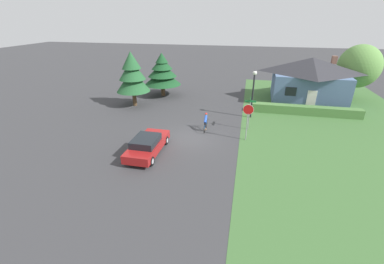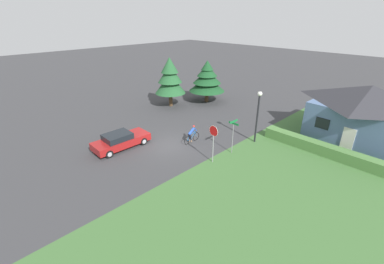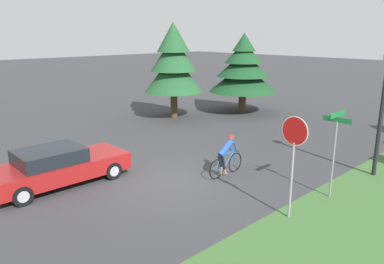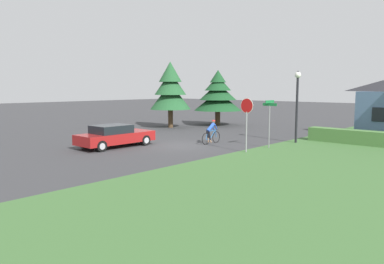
# 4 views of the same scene
# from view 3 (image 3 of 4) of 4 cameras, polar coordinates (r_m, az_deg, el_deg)

# --- Properties ---
(ground_plane) EXTENTS (140.00, 140.00, 0.00)m
(ground_plane) POSITION_cam_3_polar(r_m,az_deg,el_deg) (13.26, -3.34, -7.43)
(ground_plane) COLOR #38383A
(sedan_left_lane) EXTENTS (1.91, 4.59, 1.31)m
(sedan_left_lane) POSITION_cam_3_polar(r_m,az_deg,el_deg) (13.49, -19.81, -4.95)
(sedan_left_lane) COLOR maroon
(sedan_left_lane) RESTS_ON ground
(cyclist) EXTENTS (0.44, 1.78, 1.49)m
(cyclist) POSITION_cam_3_polar(r_m,az_deg,el_deg) (13.58, 5.22, -3.73)
(cyclist) COLOR black
(cyclist) RESTS_ON ground
(stop_sign) EXTENTS (0.80, 0.07, 2.91)m
(stop_sign) POSITION_cam_3_polar(r_m,az_deg,el_deg) (10.36, 15.24, -2.09)
(stop_sign) COLOR gray
(stop_sign) RESTS_ON ground
(street_lamp) EXTENTS (0.39, 0.39, 4.52)m
(street_lamp) POSITION_cam_3_polar(r_m,az_deg,el_deg) (14.56, 27.22, 5.28)
(street_lamp) COLOR black
(street_lamp) RESTS_ON ground
(street_name_sign) EXTENTS (0.90, 0.90, 2.75)m
(street_name_sign) POSITION_cam_3_polar(r_m,az_deg,el_deg) (12.15, 21.00, -1.03)
(street_name_sign) COLOR gray
(street_name_sign) RESTS_ON ground
(conifer_tall_near) EXTENTS (3.51, 3.51, 5.68)m
(conifer_tall_near) POSITION_cam_3_polar(r_m,az_deg,el_deg) (22.54, -2.83, 10.52)
(conifer_tall_near) COLOR #4C3823
(conifer_tall_near) RESTS_ON ground
(conifer_tall_far) EXTENTS (4.33, 4.33, 5.06)m
(conifer_tall_far) POSITION_cam_3_polar(r_m,az_deg,el_deg) (24.41, 7.82, 9.44)
(conifer_tall_far) COLOR #4C3823
(conifer_tall_far) RESTS_ON ground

